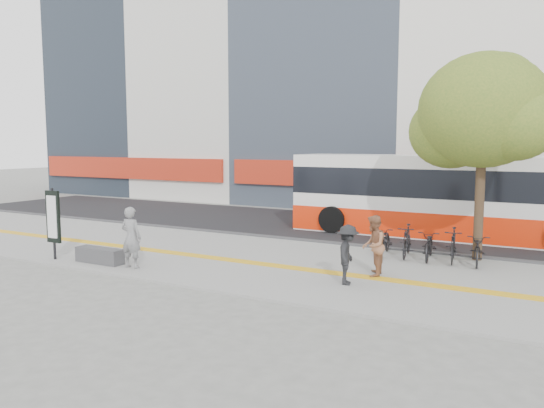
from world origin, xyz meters
The scene contains 13 objects.
ground centered at (0.00, 0.00, 0.00)m, with size 120.00×120.00×0.00m, color slate.
sidewalk centered at (0.00, 1.50, 0.04)m, with size 40.00×7.00×0.08m, color slate.
tactile_strip centered at (0.00, 1.00, 0.09)m, with size 40.00×0.45×0.01m, color gold.
street centered at (0.00, 9.00, 0.03)m, with size 40.00×8.00×0.06m, color black.
curb centered at (0.00, 5.00, 0.07)m, with size 40.00×0.25×0.14m, color #333336.
bench centered at (-2.60, -1.20, 0.30)m, with size 1.60×0.45×0.45m, color #333336.
signboard centered at (-4.20, -1.51, 1.37)m, with size 0.55×0.10×2.20m.
street_tree centered at (7.18, 4.82, 4.51)m, with size 4.40×3.80×6.31m.
bus centered at (5.43, 8.50, 1.52)m, with size 11.67×2.77×3.11m.
bicycle_row centered at (5.91, 4.00, 0.56)m, with size 3.62×1.81×1.02m.
seated_woman centered at (-1.31, -1.21, 0.96)m, with size 0.64×0.42×1.76m, color black.
pedestrian_tan centered at (5.02, 1.23, 0.90)m, with size 0.80×0.62×1.64m, color #956042.
pedestrian_dark centered at (4.73, 0.09, 0.84)m, with size 0.98×0.56×1.52m, color black.
Camera 1 is at (9.35, -12.28, 3.62)m, focal length 34.92 mm.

